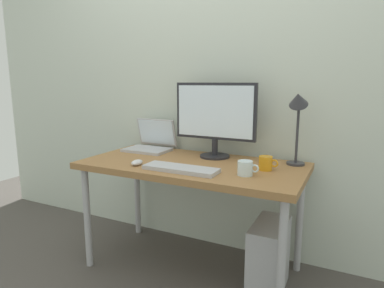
{
  "coord_description": "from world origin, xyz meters",
  "views": [
    {
      "loc": [
        0.9,
        -1.82,
        1.22
      ],
      "look_at": [
        0.0,
        0.0,
        0.84
      ],
      "focal_mm": 31.1,
      "sensor_mm": 36.0,
      "label": 1
    }
  ],
  "objects_px": {
    "laptop": "(151,142)",
    "mouse": "(137,163)",
    "keyboard": "(181,169)",
    "coffee_mug": "(266,163)",
    "desk_lamp": "(298,111)",
    "glass_cup": "(245,168)",
    "computer_tower": "(269,257)",
    "desk": "(192,173)",
    "monitor": "(215,116)"
  },
  "relations": [
    {
      "from": "desk_lamp",
      "to": "glass_cup",
      "type": "distance_m",
      "value": 0.49
    },
    {
      "from": "laptop",
      "to": "monitor",
      "type": "bearing_deg",
      "value": -2.07
    },
    {
      "from": "coffee_mug",
      "to": "computer_tower",
      "type": "xyz_separation_m",
      "value": [
        0.05,
        -0.05,
        -0.55
      ]
    },
    {
      "from": "coffee_mug",
      "to": "laptop",
      "type": "bearing_deg",
      "value": 167.87
    },
    {
      "from": "computer_tower",
      "to": "mouse",
      "type": "bearing_deg",
      "value": -166.88
    },
    {
      "from": "monitor",
      "to": "keyboard",
      "type": "height_order",
      "value": "monitor"
    },
    {
      "from": "monitor",
      "to": "coffee_mug",
      "type": "distance_m",
      "value": 0.49
    },
    {
      "from": "keyboard",
      "to": "coffee_mug",
      "type": "bearing_deg",
      "value": 28.23
    },
    {
      "from": "desk",
      "to": "keyboard",
      "type": "distance_m",
      "value": 0.22
    },
    {
      "from": "desk_lamp",
      "to": "computer_tower",
      "type": "bearing_deg",
      "value": -109.1
    },
    {
      "from": "desk",
      "to": "keyboard",
      "type": "bearing_deg",
      "value": -82.27
    },
    {
      "from": "desk_lamp",
      "to": "laptop",
      "type": "bearing_deg",
      "value": 179.02
    },
    {
      "from": "mouse",
      "to": "glass_cup",
      "type": "bearing_deg",
      "value": 6.93
    },
    {
      "from": "computer_tower",
      "to": "monitor",
      "type": "bearing_deg",
      "value": 152.61
    },
    {
      "from": "desk",
      "to": "keyboard",
      "type": "relative_size",
      "value": 3.14
    },
    {
      "from": "keyboard",
      "to": "coffee_mug",
      "type": "xyz_separation_m",
      "value": [
        0.43,
        0.23,
        0.03
      ]
    },
    {
      "from": "desk",
      "to": "mouse",
      "type": "distance_m",
      "value": 0.35
    },
    {
      "from": "desk",
      "to": "keyboard",
      "type": "height_order",
      "value": "keyboard"
    },
    {
      "from": "desk_lamp",
      "to": "keyboard",
      "type": "height_order",
      "value": "desk_lamp"
    },
    {
      "from": "glass_cup",
      "to": "monitor",
      "type": "bearing_deg",
      "value": 133.75
    },
    {
      "from": "laptop",
      "to": "keyboard",
      "type": "bearing_deg",
      "value": -41.75
    },
    {
      "from": "coffee_mug",
      "to": "glass_cup",
      "type": "relative_size",
      "value": 0.95
    },
    {
      "from": "laptop",
      "to": "desk_lamp",
      "type": "height_order",
      "value": "desk_lamp"
    },
    {
      "from": "desk",
      "to": "mouse",
      "type": "xyz_separation_m",
      "value": [
        -0.27,
        -0.2,
        0.08
      ]
    },
    {
      "from": "monitor",
      "to": "computer_tower",
      "type": "bearing_deg",
      "value": -27.39
    },
    {
      "from": "monitor",
      "to": "keyboard",
      "type": "bearing_deg",
      "value": -95.58
    },
    {
      "from": "laptop",
      "to": "mouse",
      "type": "relative_size",
      "value": 3.56
    },
    {
      "from": "laptop",
      "to": "desk_lamp",
      "type": "xyz_separation_m",
      "value": [
        1.04,
        -0.02,
        0.27
      ]
    },
    {
      "from": "desk",
      "to": "monitor",
      "type": "distance_m",
      "value": 0.41
    },
    {
      "from": "desk_lamp",
      "to": "mouse",
      "type": "height_order",
      "value": "desk_lamp"
    },
    {
      "from": "coffee_mug",
      "to": "glass_cup",
      "type": "bearing_deg",
      "value": -114.98
    },
    {
      "from": "glass_cup",
      "to": "coffee_mug",
      "type": "bearing_deg",
      "value": 65.02
    },
    {
      "from": "coffee_mug",
      "to": "computer_tower",
      "type": "relative_size",
      "value": 0.27
    },
    {
      "from": "desk_lamp",
      "to": "computer_tower",
      "type": "xyz_separation_m",
      "value": [
        -0.08,
        -0.23,
        -0.84
      ]
    },
    {
      "from": "desk",
      "to": "computer_tower",
      "type": "bearing_deg",
      "value": -2.48
    },
    {
      "from": "laptop",
      "to": "desk_lamp",
      "type": "distance_m",
      "value": 1.08
    },
    {
      "from": "desk",
      "to": "mouse",
      "type": "height_order",
      "value": "mouse"
    },
    {
      "from": "monitor",
      "to": "glass_cup",
      "type": "xyz_separation_m",
      "value": [
        0.32,
        -0.33,
        -0.24
      ]
    },
    {
      "from": "monitor",
      "to": "coffee_mug",
      "type": "bearing_deg",
      "value": -24.31
    },
    {
      "from": "laptop",
      "to": "keyboard",
      "type": "distance_m",
      "value": 0.64
    },
    {
      "from": "monitor",
      "to": "mouse",
      "type": "bearing_deg",
      "value": -129.46
    },
    {
      "from": "mouse",
      "to": "computer_tower",
      "type": "height_order",
      "value": "mouse"
    },
    {
      "from": "keyboard",
      "to": "desk",
      "type": "bearing_deg",
      "value": 97.73
    },
    {
      "from": "monitor",
      "to": "desk_lamp",
      "type": "xyz_separation_m",
      "value": [
        0.52,
        0.0,
        0.05
      ]
    },
    {
      "from": "coffee_mug",
      "to": "desk_lamp",
      "type": "bearing_deg",
      "value": 53.23
    },
    {
      "from": "coffee_mug",
      "to": "glass_cup",
      "type": "xyz_separation_m",
      "value": [
        -0.07,
        -0.16,
        -0.0
      ]
    },
    {
      "from": "desk",
      "to": "monitor",
      "type": "height_order",
      "value": "monitor"
    },
    {
      "from": "coffee_mug",
      "to": "glass_cup",
      "type": "height_order",
      "value": "coffee_mug"
    },
    {
      "from": "glass_cup",
      "to": "keyboard",
      "type": "bearing_deg",
      "value": -168.12
    },
    {
      "from": "monitor",
      "to": "keyboard",
      "type": "xyz_separation_m",
      "value": [
        -0.04,
        -0.41,
        -0.27
      ]
    }
  ]
}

